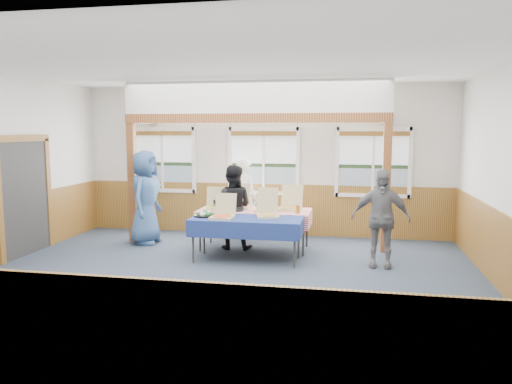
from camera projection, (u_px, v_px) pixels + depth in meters
floor at (224, 281)px, 7.56m from camera, size 8.00×8.00×0.00m
ceiling at (223, 65)px, 7.16m from camera, size 8.00×8.00×0.00m
wall_back at (264, 161)px, 10.77m from camera, size 8.00×0.00×8.00m
wall_front at (113, 216)px, 3.95m from camera, size 8.00×0.00×8.00m
wainscot_back at (264, 209)px, 10.88m from camera, size 7.98×0.05×1.10m
wainscot_front at (119, 341)px, 4.11m from camera, size 7.98×0.05×1.10m
wainscot_right at (508, 258)px, 6.76m from camera, size 0.05×6.98×1.10m
cased_opening at (25, 198)px, 9.04m from camera, size 0.06×1.30×2.10m
window_left at (162, 156)px, 11.15m from camera, size 1.56×0.10×1.46m
window_mid at (264, 157)px, 10.72m from camera, size 1.56×0.10×1.46m
window_right at (373, 159)px, 10.29m from camera, size 1.56×0.10×1.46m
post_left at (133, 183)px, 10.12m from camera, size 0.15×0.15×2.40m
post_right at (386, 188)px, 9.19m from camera, size 0.15×0.15×2.40m
cross_beam at (253, 118)px, 9.49m from camera, size 5.15×0.18×0.18m
table_left at (247, 221)px, 8.63m from camera, size 2.10×1.64×0.76m
table_right at (254, 213)px, 9.47m from camera, size 2.30×1.58×0.76m
pizza_box_a at (223, 215)px, 8.58m from camera, size 0.39×0.47×0.41m
pizza_box_b at (268, 213)px, 8.71m from camera, size 0.47×0.53×0.40m
pizza_box_c at (215, 206)px, 9.50m from camera, size 0.42×0.49×0.42m
pizza_box_d at (238, 204)px, 9.71m from camera, size 0.46×0.55×0.45m
pizza_box_e at (267, 208)px, 9.33m from camera, size 0.40×0.48×0.42m
pizza_box_f at (290, 206)px, 9.47m from camera, size 0.47×0.56×0.46m
veggie_tray at (205, 215)px, 8.76m from camera, size 0.38×0.38×0.09m
drink_glass at (298, 209)px, 9.05m from camera, size 0.07×0.07×0.15m
woman_white at (244, 199)px, 10.41m from camera, size 0.72×0.62×1.68m
woman_black at (232, 207)px, 9.51m from camera, size 0.80×0.63×1.61m
man_blue at (145, 197)px, 9.94m from camera, size 0.61×0.92×1.87m
person_grey at (381, 218)px, 8.26m from camera, size 0.99×0.47×1.63m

